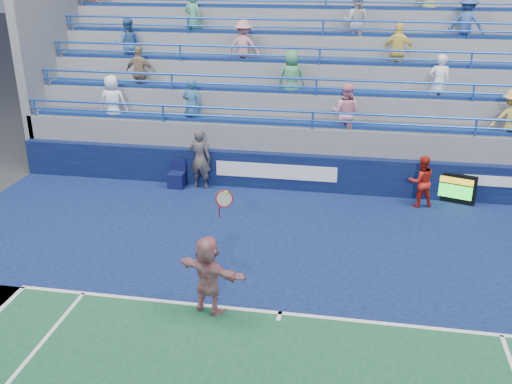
% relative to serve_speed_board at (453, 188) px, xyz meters
% --- Properties ---
extents(ground, '(120.00, 120.00, 0.00)m').
position_rel_serve_speed_board_xyz_m(ground, '(-4.06, -6.31, -0.43)').
color(ground, '#333538').
extents(sponsor_wall, '(18.00, 0.32, 1.10)m').
position_rel_serve_speed_board_xyz_m(sponsor_wall, '(-4.06, 0.19, 0.12)').
color(sponsor_wall, '#0A103C').
rests_on(sponsor_wall, ground).
extents(bleacher_stand, '(18.00, 5.60, 6.13)m').
position_rel_serve_speed_board_xyz_m(bleacher_stand, '(-4.07, 3.96, 1.12)').
color(bleacher_stand, slate).
rests_on(bleacher_stand, ground).
extents(serve_speed_board, '(1.22, 0.50, 0.86)m').
position_rel_serve_speed_board_xyz_m(serve_speed_board, '(0.00, 0.00, 0.00)').
color(serve_speed_board, black).
rests_on(serve_speed_board, ground).
extents(judge_chair, '(0.48, 0.48, 0.84)m').
position_rel_serve_speed_board_xyz_m(judge_chair, '(-8.04, -0.23, -0.16)').
color(judge_chair, '#0D1340').
rests_on(judge_chair, ground).
extents(tennis_player, '(1.57, 0.96, 2.60)m').
position_rel_serve_speed_board_xyz_m(tennis_player, '(-5.45, -6.45, 0.38)').
color(tennis_player, silver).
rests_on(tennis_player, ground).
extents(line_judge, '(0.71, 0.50, 1.83)m').
position_rel_serve_speed_board_xyz_m(line_judge, '(-7.32, -0.14, 0.48)').
color(line_judge, '#131436').
rests_on(line_judge, ground).
extents(ball_girl, '(0.83, 0.72, 1.47)m').
position_rel_serve_speed_board_xyz_m(ball_girl, '(-0.95, -0.42, 0.30)').
color(ball_girl, red).
rests_on(ball_girl, ground).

